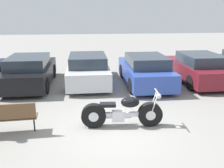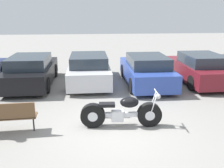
{
  "view_description": "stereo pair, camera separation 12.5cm",
  "coord_description": "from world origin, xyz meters",
  "px_view_note": "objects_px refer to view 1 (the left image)",
  "views": [
    {
      "loc": [
        -0.82,
        -6.23,
        3.16
      ],
      "look_at": [
        0.05,
        1.61,
        0.85
      ],
      "focal_mm": 40.0,
      "sensor_mm": 36.0,
      "label": 1
    },
    {
      "loc": [
        -0.69,
        -6.24,
        3.16
      ],
      "look_at": [
        0.05,
        1.61,
        0.85
      ],
      "focal_mm": 40.0,
      "sensor_mm": 36.0,
      "label": 2
    }
  ],
  "objects_px": {
    "parked_car_blue": "(145,70)",
    "parked_car_black": "(30,71)",
    "park_bench": "(2,116)",
    "parked_car_maroon": "(198,68)",
    "parked_car_silver": "(88,69)",
    "motorcycle": "(121,112)"
  },
  "relations": [
    {
      "from": "parked_car_blue",
      "to": "parked_car_black",
      "type": "bearing_deg",
      "value": 175.74
    },
    {
      "from": "park_bench",
      "to": "parked_car_black",
      "type": "bearing_deg",
      "value": 92.62
    },
    {
      "from": "parked_car_maroon",
      "to": "park_bench",
      "type": "distance_m",
      "value": 8.59
    },
    {
      "from": "parked_car_blue",
      "to": "park_bench",
      "type": "bearing_deg",
      "value": -138.51
    },
    {
      "from": "parked_car_black",
      "to": "park_bench",
      "type": "xyz_separation_m",
      "value": [
        0.21,
        -4.65,
        -0.09
      ]
    },
    {
      "from": "parked_car_silver",
      "to": "parked_car_maroon",
      "type": "bearing_deg",
      "value": -3.72
    },
    {
      "from": "parked_car_blue",
      "to": "park_bench",
      "type": "relative_size",
      "value": 2.36
    },
    {
      "from": "motorcycle",
      "to": "parked_car_blue",
      "type": "bearing_deg",
      "value": 67.88
    },
    {
      "from": "motorcycle",
      "to": "park_bench",
      "type": "relative_size",
      "value": 1.31
    },
    {
      "from": "parked_car_maroon",
      "to": "parked_car_silver",
      "type": "bearing_deg",
      "value": 176.28
    },
    {
      "from": "parked_car_maroon",
      "to": "motorcycle",
      "type": "bearing_deg",
      "value": -134.51
    },
    {
      "from": "motorcycle",
      "to": "park_bench",
      "type": "distance_m",
      "value": 3.17
    },
    {
      "from": "motorcycle",
      "to": "parked_car_silver",
      "type": "height_order",
      "value": "parked_car_silver"
    },
    {
      "from": "parked_car_silver",
      "to": "parked_car_blue",
      "type": "relative_size",
      "value": 1.0
    },
    {
      "from": "motorcycle",
      "to": "parked_car_maroon",
      "type": "height_order",
      "value": "parked_car_maroon"
    },
    {
      "from": "parked_car_black",
      "to": "parked_car_silver",
      "type": "xyz_separation_m",
      "value": [
        2.52,
        0.11,
        0.0
      ]
    },
    {
      "from": "parked_car_blue",
      "to": "park_bench",
      "type": "height_order",
      "value": "parked_car_blue"
    },
    {
      "from": "parked_car_black",
      "to": "park_bench",
      "type": "height_order",
      "value": "parked_car_black"
    },
    {
      "from": "parked_car_black",
      "to": "parked_car_silver",
      "type": "height_order",
      "value": "same"
    },
    {
      "from": "parked_car_silver",
      "to": "park_bench",
      "type": "relative_size",
      "value": 2.36
    },
    {
      "from": "parked_car_black",
      "to": "parked_car_maroon",
      "type": "relative_size",
      "value": 1.0
    },
    {
      "from": "parked_car_blue",
      "to": "park_bench",
      "type": "xyz_separation_m",
      "value": [
        -4.83,
        -4.27,
        -0.09
      ]
    }
  ]
}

